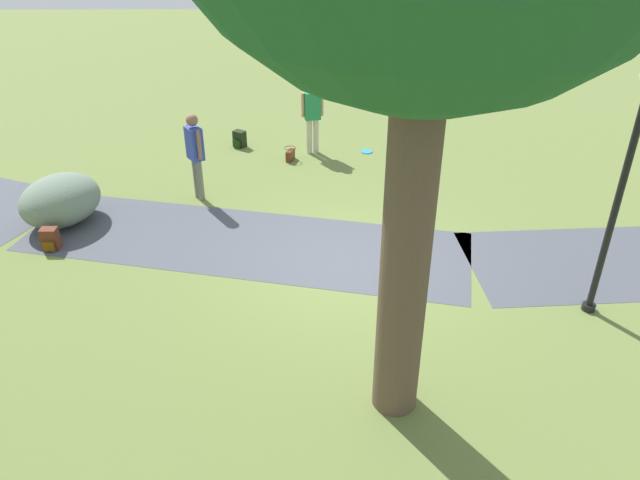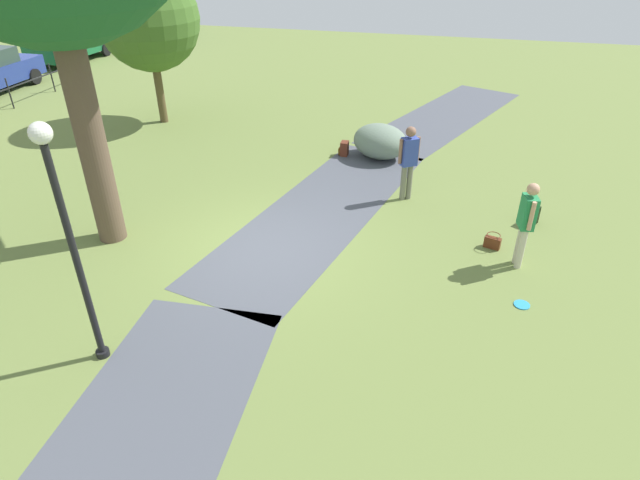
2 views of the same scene
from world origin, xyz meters
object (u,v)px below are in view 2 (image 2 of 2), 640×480
Objects in this scene: lamp_post at (67,227)px; parked_sedan_red at (69,43)px; lawn_boulder at (380,141)px; handbag_on_grass at (492,242)px; delivery_van at (136,13)px; backpack_by_boulder at (344,149)px; young_tree_near_path at (149,19)px; man_near_boulder at (409,158)px; spare_backpack_on_lawn at (532,216)px; frisbee_on_grass at (522,305)px; woman_with_handbag at (526,219)px.

lamp_post is 0.85× the size of parked_sedan_red.
lawn_boulder is 5.82× the size of handbag_on_grass.
delivery_van reaches higher than handbag_on_grass.
backpack_by_boulder is (-0.11, 0.99, -0.27)m from lawn_boulder.
parked_sedan_red is 0.75× the size of delivery_van.
parked_sedan_red is (16.96, 12.86, -1.46)m from lamp_post.
young_tree_near_path reaches higher than lamp_post.
spare_backpack_on_lawn is (-0.53, -2.80, -0.85)m from man_near_boulder.
lawn_boulder is (8.88, -2.87, -1.80)m from lamp_post.
young_tree_near_path is 11.06m from parked_sedan_red.
young_tree_near_path is 11.69× the size of backpack_by_boulder.
handbag_on_grass is 1.26× the size of frisbee_on_grass.
lamp_post reaches higher than spare_backpack_on_lawn.
parked_sedan_red reaches higher than spare_backpack_on_lawn.
spare_backpack_on_lawn is at bearing -100.62° from man_near_boulder.
delivery_van is (19.98, 19.16, 1.26)m from frisbee_on_grass.
man_near_boulder is 4.44× the size of spare_backpack_on_lawn.
lamp_post is 7.63m from woman_with_handbag.
lawn_boulder is at bearing -131.62° from delivery_van.
parked_sedan_red is at bearing 62.80° from lawn_boulder.
delivery_van is at bearing 48.38° from lawn_boulder.
young_tree_near_path is at bearing 80.15° from lawn_boulder.
man_near_boulder is (-2.41, -0.99, 0.58)m from lawn_boulder.
man_near_boulder is 0.31× the size of delivery_van.
lawn_boulder is at bearing -117.20° from parked_sedan_red.
young_tree_near_path is at bearing -129.05° from parked_sedan_red.
lamp_post is 9.21× the size of spare_backpack_on_lawn.
frisbee_on_grass is 0.05× the size of delivery_van.
spare_backpack_on_lawn is (-2.82, -4.78, 0.00)m from backpack_by_boulder.
handbag_on_grass is 5.67m from backpack_by_boulder.
handbag_on_grass is (-1.79, -1.96, -0.90)m from man_near_boulder.
frisbee_on_grass is (-1.81, -0.47, -0.13)m from handbag_on_grass.
handbag_on_grass is 0.85× the size of spare_backpack_on_lawn.
parked_sedan_red is at bearing 37.17° from lamp_post.
delivery_van is (13.98, 15.73, 0.80)m from lawn_boulder.
lawn_boulder is 1.15× the size of woman_with_handbag.
man_near_boulder is at bearing -122.11° from parked_sedan_red.
spare_backpack_on_lawn is 25.85m from delivery_van.
frisbee_on_grass is 23.79m from parked_sedan_red.
delivery_van is at bearing 49.11° from spare_backpack_on_lawn.
lamp_post reaches higher than man_near_boulder.
backpack_by_boulder reaches higher than handbag_on_grass.
woman_with_handbag is 4.30× the size of spare_backpack_on_lawn.
young_tree_near_path is 0.81× the size of delivery_van.
lamp_post is 2.14× the size of woman_with_handbag.
man_near_boulder is 3.15m from backpack_by_boulder.
spare_backpack_on_lawn reaches higher than handbag_on_grass.
lamp_post is 13.60× the size of frisbee_on_grass.
lawn_boulder is at bearing 35.13° from handbag_on_grass.
lamp_post reaches higher than parked_sedan_red.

